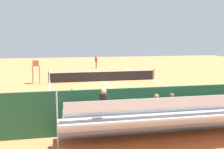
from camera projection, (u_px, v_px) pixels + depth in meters
name	position (u px, v px, depth m)	size (l,w,h in m)	color
ground_plane	(103.00, 81.00, 26.40)	(60.00, 60.00, 0.00)	#D17542
court_line_markings	(103.00, 81.00, 26.44)	(10.10, 22.20, 0.01)	white
tennis_net	(103.00, 76.00, 26.33)	(10.30, 0.10, 1.07)	black
backdrop_wall	(157.00, 108.00, 12.69)	(18.00, 0.16, 2.00)	#1E4C2D
bleacher_stand	(168.00, 118.00, 11.43)	(9.06, 2.40, 2.48)	#B2B2B7
umpire_chair	(36.00, 69.00, 24.93)	(0.67, 0.67, 2.14)	olive
courtside_bench	(215.00, 109.00, 14.16)	(1.80, 0.40, 0.93)	#9E754C
equipment_bag	(183.00, 119.00, 13.73)	(0.90, 0.36, 0.36)	black
tennis_player	(96.00, 61.00, 36.95)	(0.43, 0.55, 1.93)	navy
tennis_racket	(88.00, 68.00, 37.23)	(0.50, 0.53, 0.03)	black
tennis_ball_near	(88.00, 69.00, 35.67)	(0.07, 0.07, 0.07)	#CCDB33
tennis_ball_far	(107.00, 70.00, 34.44)	(0.07, 0.07, 0.07)	#CCDB33
line_judge	(70.00, 109.00, 12.57)	(0.41, 0.55, 1.93)	#232328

